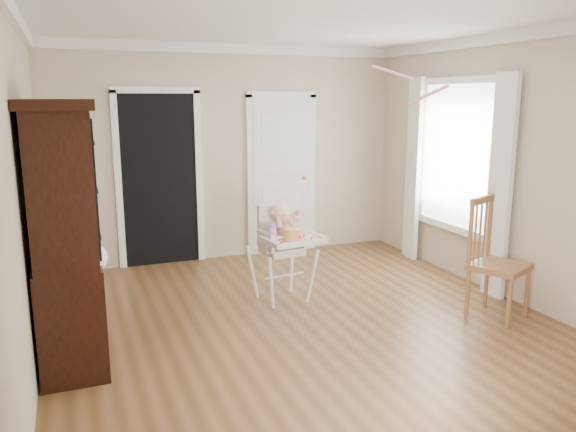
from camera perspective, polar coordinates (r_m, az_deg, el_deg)
name	(u,v)px	position (r m, az deg, el deg)	size (l,w,h in m)	color
floor	(306,325)	(5.26, 1.86, -11.02)	(5.00, 5.00, 0.00)	brown
ceiling	(308,17)	(4.89, 2.09, 19.57)	(5.00, 5.00, 0.00)	white
wall_back	(230,154)	(7.24, -5.94, 6.32)	(4.50, 4.50, 0.00)	beige
wall_left	(23,196)	(4.51, -25.31, 1.85)	(5.00, 5.00, 0.00)	beige
wall_right	(511,168)	(6.14, 21.71, 4.54)	(5.00, 5.00, 0.00)	beige
crown_molding	(308,24)	(4.88, 2.08, 18.87)	(4.50, 5.00, 0.12)	white
doorway	(159,176)	(7.07, -12.93, 3.98)	(1.06, 0.05, 2.22)	black
closet_door	(282,176)	(7.47, -0.64, 4.05)	(0.96, 0.09, 2.13)	white
window_right	(455,166)	(6.70, 16.57, 4.90)	(0.13, 1.84, 2.30)	white
high_chair	(282,242)	(5.68, -0.59, -2.64)	(0.65, 0.78, 1.00)	white
baby	(281,226)	(5.67, -0.70, -1.05)	(0.32, 0.24, 0.47)	beige
cake	(294,235)	(5.41, 0.57, -1.93)	(0.25, 0.25, 0.12)	silver
sippy_cup	(272,231)	(5.47, -1.61, -1.55)	(0.08, 0.08, 0.18)	pink
china_cabinet	(66,234)	(4.66, -21.64, -1.69)	(0.54, 1.21, 2.04)	black
dining_chair	(496,263)	(5.64, 20.35, -4.45)	(0.62, 0.62, 1.14)	brown
streamer	(392,72)	(5.21, 10.49, 14.18)	(0.03, 0.50, 0.02)	pink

